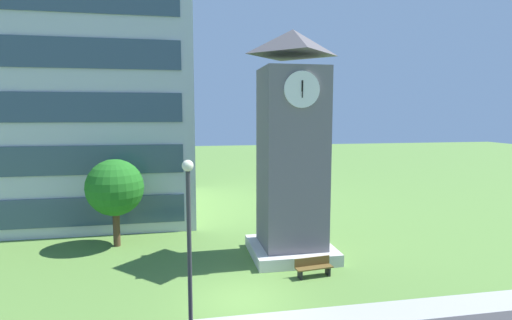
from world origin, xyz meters
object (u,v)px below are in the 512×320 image
at_px(park_bench, 313,267).
at_px(street_lamp, 189,236).
at_px(tree_near_tower, 115,188).
at_px(clock_tower, 292,157).

bearing_deg(park_bench, street_lamp, -139.44).
bearing_deg(park_bench, tree_near_tower, 147.09).
xyz_separation_m(park_bench, tree_near_tower, (-9.76, 6.31, 2.96)).
relative_size(clock_tower, street_lamp, 1.91).
distance_m(park_bench, street_lamp, 8.38).
height_order(clock_tower, tree_near_tower, clock_tower).
xyz_separation_m(clock_tower, park_bench, (0.27, -2.98, -4.91)).
xyz_separation_m(park_bench, street_lamp, (-5.83, -4.99, 3.37)).
bearing_deg(street_lamp, tree_near_tower, 109.17).
relative_size(street_lamp, tree_near_tower, 1.23).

